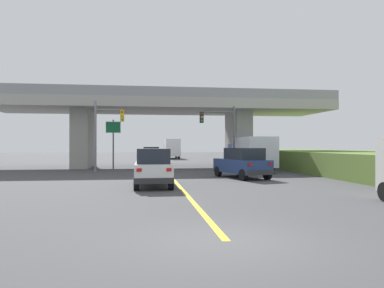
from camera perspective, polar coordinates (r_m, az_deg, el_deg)
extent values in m
plane|color=#424244|center=(36.82, -4.63, -3.64)|extent=(160.00, 160.00, 0.00)
cube|color=#A8A59E|center=(36.96, -4.62, 5.89)|extent=(33.24, 8.66, 0.94)
cube|color=#9A9891|center=(37.19, -16.79, 0.77)|extent=(1.63, 5.20, 5.66)
cube|color=#9A9891|center=(37.97, 7.29, 0.74)|extent=(1.63, 5.20, 5.66)
cube|color=gray|center=(32.94, -4.25, 8.26)|extent=(33.24, 0.20, 0.90)
cube|color=gray|center=(41.22, -4.92, 6.54)|extent=(33.24, 0.20, 0.90)
cube|color=yellow|center=(21.13, -2.45, -6.16)|extent=(0.20, 25.80, 0.01)
cube|color=silver|center=(19.40, -6.18, -4.30)|extent=(1.88, 4.32, 0.90)
cube|color=#1E232D|center=(19.04, -6.15, -1.87)|extent=(1.65, 2.38, 0.76)
cube|color=#2D2D30|center=(17.33, -6.01, -5.81)|extent=(1.92, 0.20, 0.28)
cube|color=red|center=(17.21, -8.36, -4.08)|extent=(0.24, 0.06, 0.16)
cube|color=red|center=(17.24, -3.66, -4.07)|extent=(0.24, 0.06, 0.16)
cylinder|color=black|center=(21.04, -8.58, -5.21)|extent=(0.26, 0.72, 0.72)
cylinder|color=black|center=(21.08, -3.99, -5.20)|extent=(0.26, 0.72, 0.72)
cylinder|color=black|center=(17.83, -8.77, -6.10)|extent=(0.26, 0.72, 0.72)
cylinder|color=black|center=(17.88, -3.35, -6.09)|extent=(0.26, 0.72, 0.72)
cube|color=navy|center=(24.52, 7.82, -3.45)|extent=(3.10, 4.88, 0.90)
cube|color=#1E232D|center=(24.20, 8.23, -1.52)|extent=(2.33, 2.86, 0.76)
cube|color=#2D2D30|center=(22.67, 10.68, -4.49)|extent=(1.99, 0.73, 0.28)
cube|color=red|center=(22.18, 9.19, -3.22)|extent=(0.25, 0.12, 0.16)
cube|color=red|center=(23.00, 12.32, -3.11)|extent=(0.25, 0.12, 0.16)
cylinder|color=black|center=(25.62, 4.14, -4.32)|extent=(0.44, 0.76, 0.72)
cylinder|color=black|center=(26.47, 7.57, -4.19)|extent=(0.44, 0.76, 0.72)
cylinder|color=black|center=(22.63, 8.11, -4.86)|extent=(0.44, 0.76, 0.72)
cylinder|color=black|center=(23.59, 11.81, -4.67)|extent=(0.44, 0.76, 0.72)
cube|color=navy|center=(34.43, 7.86, -1.54)|extent=(2.20, 2.00, 1.90)
cube|color=silver|center=(30.79, 9.73, -1.20)|extent=(2.31, 5.57, 2.43)
cube|color=#197F4C|center=(30.80, 9.73, -2.33)|extent=(2.33, 5.46, 0.24)
cylinder|color=black|center=(34.21, 6.25, -3.14)|extent=(0.30, 0.90, 0.90)
cylinder|color=black|center=(34.74, 9.46, -3.10)|extent=(0.30, 0.90, 0.90)
cylinder|color=black|center=(29.21, 8.67, -3.64)|extent=(0.30, 0.90, 0.90)
cylinder|color=black|center=(29.83, 12.37, -3.56)|extent=(0.30, 0.90, 0.90)
cube|color=#2D4C33|center=(41.90, -6.48, -2.12)|extent=(1.95, 4.37, 0.90)
cube|color=#1E232D|center=(41.55, -6.47, -0.99)|extent=(1.72, 2.41, 0.76)
cube|color=#2D2D30|center=(39.77, -6.43, -2.66)|extent=(1.99, 0.20, 0.28)
cube|color=red|center=(39.68, -7.48, -1.90)|extent=(0.24, 0.06, 0.16)
cube|color=red|center=(39.71, -5.37, -1.90)|extent=(0.24, 0.06, 0.16)
cylinder|color=black|center=(43.54, -7.67, -2.64)|extent=(0.26, 0.72, 0.72)
cylinder|color=black|center=(43.57, -5.37, -2.64)|extent=(0.26, 0.72, 0.72)
cylinder|color=black|center=(40.27, -7.69, -2.83)|extent=(0.26, 0.72, 0.72)
cylinder|color=black|center=(40.30, -5.19, -2.83)|extent=(0.26, 0.72, 0.72)
cylinder|color=#56595E|center=(31.66, 6.63, 0.89)|extent=(0.18, 0.18, 5.62)
cylinder|color=#56595E|center=(31.47, 4.10, 5.06)|extent=(2.85, 0.12, 0.12)
cube|color=#232326|center=(31.17, 1.53, 4.23)|extent=(0.32, 0.26, 0.96)
sphere|color=red|center=(31.05, 1.57, 4.80)|extent=(0.16, 0.16, 0.16)
sphere|color=gold|center=(31.02, 1.57, 4.25)|extent=(0.16, 0.16, 0.16)
sphere|color=green|center=(31.00, 1.57, 3.70)|extent=(0.16, 0.16, 0.16)
cylinder|color=slate|center=(30.91, -15.00, 1.19)|extent=(0.18, 0.18, 5.90)
cylinder|color=slate|center=(30.92, -12.98, 5.28)|extent=(2.18, 0.12, 0.12)
cube|color=gold|center=(30.79, -10.96, 4.41)|extent=(0.32, 0.26, 0.96)
sphere|color=red|center=(30.67, -10.97, 4.99)|extent=(0.16, 0.16, 0.16)
sphere|color=gold|center=(30.64, -10.97, 4.43)|extent=(0.16, 0.16, 0.16)
sphere|color=green|center=(30.62, -10.97, 3.87)|extent=(0.16, 0.16, 0.16)
cylinder|color=#56595E|center=(34.31, -12.32, -0.06)|extent=(0.14, 0.14, 4.57)
cube|color=#146638|center=(34.29, -12.33, 2.61)|extent=(1.29, 0.08, 0.98)
cube|color=white|center=(34.29, -12.33, 2.61)|extent=(1.37, 0.04, 1.06)
cube|color=navy|center=(63.50, -3.41, -0.95)|extent=(2.20, 2.00, 1.90)
cube|color=silver|center=(59.73, -3.16, -0.57)|extent=(2.31, 5.56, 2.78)
cube|color=#B26619|center=(59.74, -3.16, -1.24)|extent=(2.33, 5.44, 0.24)
cylinder|color=black|center=(63.45, -4.32, -1.80)|extent=(0.30, 0.90, 0.90)
cylinder|color=black|center=(63.60, -2.52, -1.80)|extent=(0.30, 0.90, 0.90)
cylinder|color=black|center=(58.30, -4.03, -1.94)|extent=(0.30, 0.90, 0.90)
cylinder|color=black|center=(58.45, -2.07, -1.94)|extent=(0.30, 0.90, 0.90)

